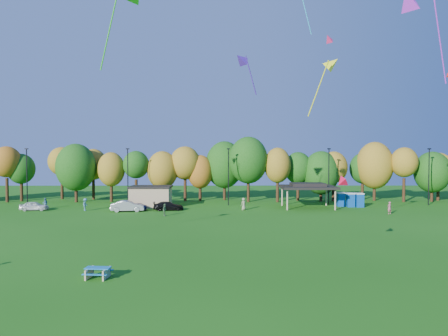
{
  "coord_description": "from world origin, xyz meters",
  "views": [
    {
      "loc": [
        0.94,
        -23.32,
        8.16
      ],
      "look_at": [
        1.1,
        6.0,
        7.14
      ],
      "focal_mm": 32.0,
      "sensor_mm": 36.0,
      "label": 1
    }
  ],
  "objects_px": {
    "car_a": "(34,206)",
    "car_c": "(130,206)",
    "car_b": "(128,206)",
    "picnic_table": "(98,272)",
    "car_d": "(168,206)",
    "porta_potties": "(350,200)"
  },
  "relations": [
    {
      "from": "car_b",
      "to": "car_c",
      "type": "xyz_separation_m",
      "value": [
        0.14,
        0.8,
        -0.08
      ]
    },
    {
      "from": "car_a",
      "to": "car_c",
      "type": "xyz_separation_m",
      "value": [
        13.9,
        -0.27,
        0.03
      ]
    },
    {
      "from": "car_a",
      "to": "car_c",
      "type": "bearing_deg",
      "value": -96.54
    },
    {
      "from": "porta_potties",
      "to": "car_a",
      "type": "xyz_separation_m",
      "value": [
        -47.04,
        -3.83,
        -0.44
      ]
    },
    {
      "from": "car_b",
      "to": "picnic_table",
      "type": "bearing_deg",
      "value": -178.34
    },
    {
      "from": "car_b",
      "to": "car_d",
      "type": "xyz_separation_m",
      "value": [
        5.63,
        1.18,
        -0.14
      ]
    },
    {
      "from": "picnic_table",
      "to": "car_c",
      "type": "distance_m",
      "value": 31.65
    },
    {
      "from": "car_b",
      "to": "car_c",
      "type": "height_order",
      "value": "car_b"
    },
    {
      "from": "porta_potties",
      "to": "car_c",
      "type": "distance_m",
      "value": 33.39
    },
    {
      "from": "porta_potties",
      "to": "picnic_table",
      "type": "relative_size",
      "value": 2.15
    },
    {
      "from": "picnic_table",
      "to": "car_d",
      "type": "bearing_deg",
      "value": 94.19
    },
    {
      "from": "car_b",
      "to": "car_d",
      "type": "relative_size",
      "value": 1.07
    },
    {
      "from": "car_a",
      "to": "car_b",
      "type": "distance_m",
      "value": 13.8
    },
    {
      "from": "porta_potties",
      "to": "car_c",
      "type": "height_order",
      "value": "porta_potties"
    },
    {
      "from": "picnic_table",
      "to": "car_d",
      "type": "relative_size",
      "value": 0.4
    },
    {
      "from": "car_b",
      "to": "car_c",
      "type": "distance_m",
      "value": 0.81
    },
    {
      "from": "picnic_table",
      "to": "car_b",
      "type": "bearing_deg",
      "value": 104.66
    },
    {
      "from": "car_d",
      "to": "porta_potties",
      "type": "bearing_deg",
      "value": -90.01
    },
    {
      "from": "porta_potties",
      "to": "car_d",
      "type": "bearing_deg",
      "value": -172.33
    },
    {
      "from": "porta_potties",
      "to": "car_a",
      "type": "bearing_deg",
      "value": -175.34
    },
    {
      "from": "picnic_table",
      "to": "car_c",
      "type": "relative_size",
      "value": 0.35
    },
    {
      "from": "car_a",
      "to": "car_c",
      "type": "height_order",
      "value": "car_c"
    }
  ]
}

